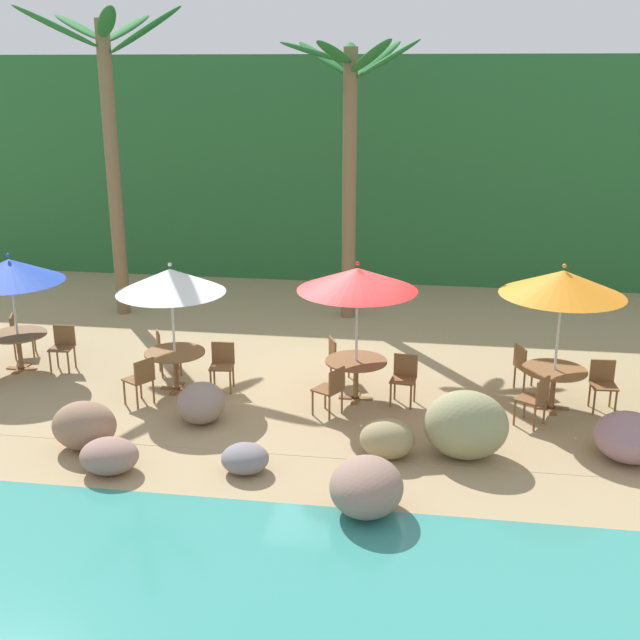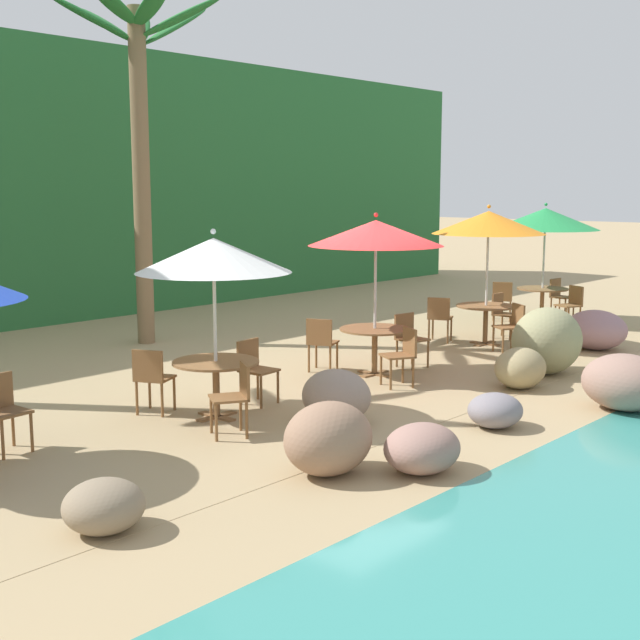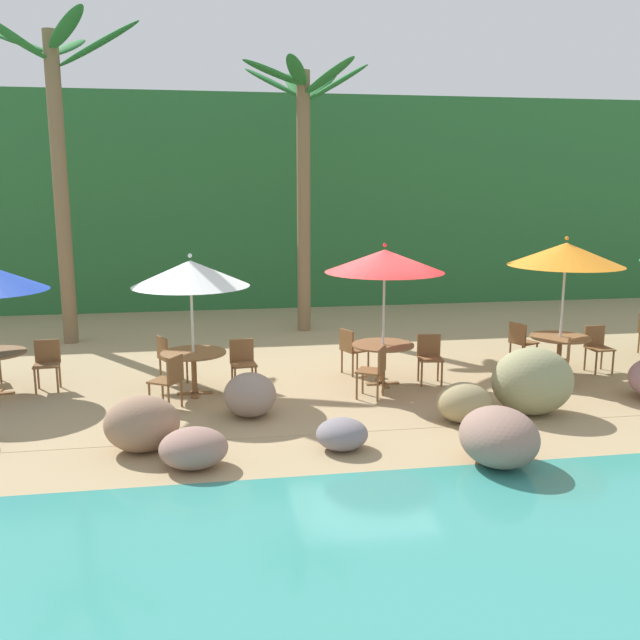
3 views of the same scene
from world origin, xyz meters
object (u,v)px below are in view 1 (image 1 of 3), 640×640
at_px(umbrella_orange, 563,283).
at_px(dining_table_blue, 18,340).
at_px(umbrella_white, 171,281).
at_px(dining_table_red, 356,367).
at_px(chair_white_inland, 165,349).
at_px(chair_red_seaward, 404,375).
at_px(chair_blue_seaward, 63,344).
at_px(palm_tree_second, 350,132).
at_px(chair_white_seaward, 222,362).
at_px(chair_white_left, 141,378).
at_px(umbrella_red, 357,279).
at_px(chair_orange_left, 536,398).
at_px(chair_orange_inland, 525,365).
at_px(dining_table_orange, 554,376).
at_px(chair_red_inland, 338,357).
at_px(umbrella_blue, 10,271).
at_px(dining_table_white, 175,358).
at_px(chair_blue_inland, 19,332).
at_px(chair_orange_seaward, 603,381).
at_px(chair_red_left, 332,388).

bearing_deg(umbrella_orange, dining_table_blue, 177.69).
distance_m(umbrella_white, dining_table_red, 3.62).
bearing_deg(chair_white_inland, dining_table_red, -9.98).
distance_m(dining_table_blue, chair_red_seaward, 7.54).
xyz_separation_m(chair_blue_seaward, umbrella_white, (2.51, -0.70, 1.56)).
height_order(umbrella_white, palm_tree_second, palm_tree_second).
height_order(chair_white_seaward, chair_white_left, same).
distance_m(chair_white_seaward, umbrella_red, 3.01).
xyz_separation_m(umbrella_red, chair_orange_left, (3.04, -0.70, -1.70)).
bearing_deg(dining_table_red, chair_orange_inland, 15.26).
bearing_deg(chair_orange_inland, chair_red_seaward, -158.40).
xyz_separation_m(umbrella_red, dining_table_red, (0.00, -0.00, -1.60)).
bearing_deg(dining_table_blue, dining_table_orange, -2.31).
distance_m(dining_table_red, umbrella_orange, 3.80).
bearing_deg(chair_red_inland, umbrella_white, -164.48).
relative_size(chair_white_left, umbrella_orange, 0.34).
distance_m(dining_table_blue, dining_table_red, 6.68).
bearing_deg(palm_tree_second, chair_white_inland, -125.67).
height_order(umbrella_blue, dining_table_white, umbrella_blue).
bearing_deg(chair_red_seaward, umbrella_white, -179.62).
xyz_separation_m(chair_blue_inland, chair_red_seaward, (7.93, -1.26, 0.00)).
relative_size(chair_orange_seaward, chair_orange_left, 1.00).
xyz_separation_m(umbrella_white, chair_orange_seaward, (7.57, 0.26, -1.56)).
relative_size(chair_orange_inland, palm_tree_second, 0.14).
bearing_deg(chair_blue_inland, chair_white_inland, -9.67).
bearing_deg(chair_white_left, chair_red_inland, 25.83).
distance_m(umbrella_orange, chair_orange_inland, 1.95).
distance_m(chair_blue_inland, dining_table_orange, 10.56).
relative_size(chair_red_left, chair_orange_inland, 1.00).
height_order(dining_table_white, chair_red_inland, chair_red_inland).
bearing_deg(chair_white_inland, dining_table_orange, -4.72).
relative_size(chair_red_seaward, chair_red_inland, 1.00).
bearing_deg(dining_table_blue, chair_blue_inland, 118.68).
bearing_deg(chair_orange_inland, palm_tree_second, 132.09).
distance_m(chair_blue_seaward, umbrella_red, 6.10).
bearing_deg(umbrella_red, chair_red_seaward, -2.09).
bearing_deg(chair_red_left, umbrella_orange, 12.93).
bearing_deg(dining_table_orange, chair_white_left, -172.74).
height_order(dining_table_orange, palm_tree_second, palm_tree_second).
xyz_separation_m(umbrella_blue, chair_red_inland, (6.25, 0.27, -1.49)).
bearing_deg(umbrella_blue, dining_table_orange, -2.31).
bearing_deg(chair_white_left, chair_blue_seaward, 145.65).
distance_m(umbrella_white, chair_white_left, 1.78).
relative_size(umbrella_blue, dining_table_blue, 2.13).
height_order(umbrella_white, chair_red_inland, umbrella_white).
xyz_separation_m(chair_orange_left, palm_tree_second, (-3.75, 5.62, 3.79)).
height_order(chair_blue_inland, umbrella_red, umbrella_red).
height_order(dining_table_white, chair_orange_left, chair_orange_left).
xyz_separation_m(chair_white_inland, umbrella_orange, (7.19, -0.59, 1.76)).
bearing_deg(umbrella_red, dining_table_blue, 175.91).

